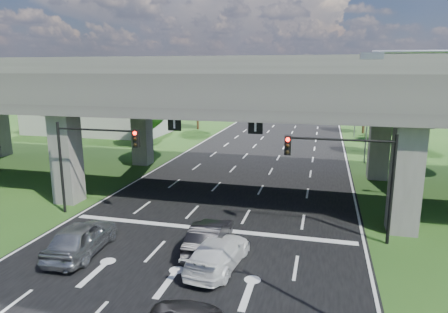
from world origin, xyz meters
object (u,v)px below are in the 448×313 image
at_px(streetlight_beyond, 354,95).
at_px(car_dark, 209,237).
at_px(streetlight_far, 364,105).
at_px(signal_left, 89,152).
at_px(signal_right, 350,167).
at_px(car_silver, 81,238).
at_px(car_white, 218,253).

relative_size(streetlight_beyond, car_dark, 2.15).
distance_m(streetlight_far, streetlight_beyond, 16.00).
bearing_deg(signal_left, streetlight_far, 48.22).
height_order(streetlight_far, car_dark, streetlight_far).
bearing_deg(signal_right, signal_left, 180.00).
height_order(signal_right, car_silver, signal_right).
distance_m(signal_right, car_white, 8.42).
xyz_separation_m(streetlight_beyond, car_silver, (-15.40, -41.15, -4.97)).
bearing_deg(signal_right, streetlight_beyond, 86.39).
bearing_deg(car_silver, car_dark, -167.58).
height_order(signal_right, signal_left, same).
xyz_separation_m(streetlight_beyond, car_dark, (-9.21, -39.24, -5.05)).
bearing_deg(car_white, signal_left, -19.91).
distance_m(signal_right, signal_left, 15.65).
bearing_deg(car_silver, signal_right, -163.54).
bearing_deg(streetlight_far, car_dark, -111.62).
height_order(streetlight_beyond, car_silver, streetlight_beyond).
bearing_deg(signal_left, car_silver, -63.70).
relative_size(streetlight_far, car_white, 2.04).
xyz_separation_m(signal_right, car_dark, (-6.94, -3.18, -3.39)).
bearing_deg(streetlight_beyond, car_dark, -103.21).
distance_m(signal_left, car_white, 11.28).
bearing_deg(car_silver, streetlight_far, -126.24).
relative_size(signal_left, car_white, 1.23).
relative_size(signal_left, streetlight_beyond, 0.60).
distance_m(signal_left, car_dark, 9.87).
height_order(signal_left, streetlight_beyond, streetlight_beyond).
height_order(car_dark, car_white, car_dark).
bearing_deg(streetlight_far, car_white, -108.48).
bearing_deg(car_dark, signal_right, -157.08).
height_order(streetlight_far, car_white, streetlight_far).
distance_m(streetlight_beyond, car_white, 41.98).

